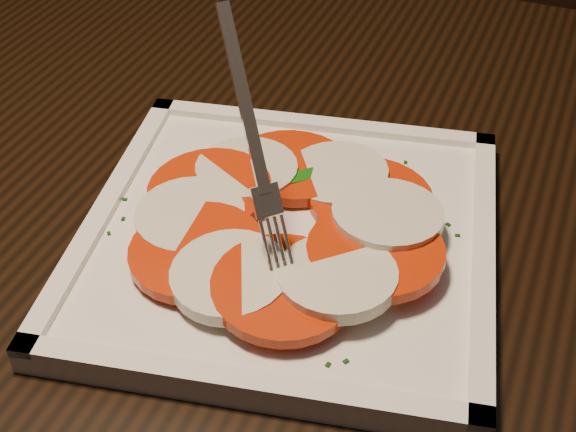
% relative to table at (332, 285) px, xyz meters
% --- Properties ---
extents(table, '(1.27, 0.91, 0.75)m').
position_rel_table_xyz_m(table, '(0.00, 0.00, 0.00)').
color(table, black).
rests_on(table, ground).
extents(chair, '(0.52, 0.52, 0.93)m').
position_rel_table_xyz_m(chair, '(0.09, 0.77, -0.12)').
color(chair, black).
rests_on(chair, ground).
extents(plate, '(0.31, 0.31, 0.01)m').
position_rel_table_xyz_m(plate, '(-0.02, -0.07, 0.11)').
color(plate, white).
rests_on(plate, table).
extents(caprese_salad, '(0.25, 0.23, 0.03)m').
position_rel_table_xyz_m(caprese_salad, '(-0.02, -0.07, 0.12)').
color(caprese_salad, red).
rests_on(caprese_salad, plate).
extents(fork, '(0.09, 0.09, 0.14)m').
position_rel_table_xyz_m(fork, '(-0.04, -0.08, 0.21)').
color(fork, white).
rests_on(fork, caprese_salad).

